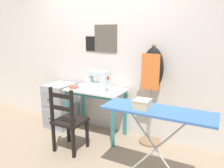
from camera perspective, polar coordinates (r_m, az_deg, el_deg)
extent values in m
plane|color=gray|center=(3.49, -6.32, -14.61)|extent=(14.00, 14.00, 0.00)
cube|color=silver|center=(3.59, -1.64, 7.65)|extent=(10.00, 0.05, 2.55)
cube|color=brown|center=(3.54, -1.69, 11.81)|extent=(0.40, 0.02, 0.43)
cube|color=black|center=(3.69, -5.59, 10.43)|extent=(0.19, 0.01, 0.24)
cube|color=silver|center=(3.41, -4.24, -1.54)|extent=(0.90, 0.51, 0.02)
cube|color=teal|center=(3.25, -6.25, -2.95)|extent=(0.82, 0.03, 0.04)
cube|color=teal|center=(3.59, -11.61, -7.44)|extent=(0.04, 0.04, 0.74)
cube|color=teal|center=(3.17, 0.21, -10.09)|extent=(0.04, 0.04, 0.74)
cube|color=teal|center=(3.91, -7.60, -5.53)|extent=(0.04, 0.04, 0.74)
cube|color=teal|center=(3.53, 3.50, -7.60)|extent=(0.04, 0.04, 0.74)
cube|color=silver|center=(3.47, -3.49, -0.38)|extent=(0.32, 0.18, 0.08)
cube|color=silver|center=(3.38, -1.84, 1.65)|extent=(0.09, 0.16, 0.19)
cube|color=silver|center=(3.44, -3.86, 2.86)|extent=(0.28, 0.14, 0.07)
cube|color=silver|center=(3.52, -5.51, 1.48)|extent=(0.04, 0.10, 0.12)
cylinder|color=#B22D2D|center=(3.36, -1.05, 1.56)|extent=(0.02, 0.06, 0.06)
cylinder|color=#99999E|center=(3.36, -1.85, 3.45)|extent=(0.01, 0.01, 0.02)
cylinder|color=#B25647|center=(3.50, -9.97, -0.73)|extent=(0.15, 0.15, 0.05)
cylinder|color=brown|center=(3.49, -9.98, -0.40)|extent=(0.12, 0.12, 0.01)
cube|color=silver|center=(3.11, -0.32, -2.69)|extent=(0.09, 0.02, 0.00)
cube|color=silver|center=(3.10, -0.45, -2.75)|extent=(0.09, 0.03, 0.00)
torus|color=#2870B7|center=(3.14, -1.35, -2.56)|extent=(0.03, 0.03, 0.01)
torus|color=#2870B7|center=(3.14, -1.31, -2.54)|extent=(0.03, 0.03, 0.01)
cylinder|color=red|center=(3.29, -1.33, -1.51)|extent=(0.03, 0.03, 0.04)
cylinder|color=beige|center=(3.29, -1.33, -1.24)|extent=(0.03, 0.03, 0.00)
cylinder|color=beige|center=(3.30, -1.33, -1.78)|extent=(0.03, 0.03, 0.00)
cube|color=black|center=(3.13, -10.90, -9.44)|extent=(0.40, 0.38, 0.04)
cube|color=black|center=(3.44, -11.31, -11.45)|extent=(0.04, 0.04, 0.41)
cube|color=black|center=(3.25, -6.52, -12.79)|extent=(0.04, 0.04, 0.41)
cube|color=black|center=(3.22, -14.98, -13.42)|extent=(0.04, 0.04, 0.41)
cube|color=black|center=(3.02, -10.05, -15.05)|extent=(0.04, 0.04, 0.41)
cube|color=black|center=(3.04, -15.53, -5.20)|extent=(0.04, 0.04, 0.48)
cube|color=black|center=(2.82, -10.45, -6.34)|extent=(0.04, 0.04, 0.48)
cube|color=black|center=(2.88, -13.23, -3.05)|extent=(0.34, 0.02, 0.06)
cube|color=black|center=(2.93, -13.06, -6.20)|extent=(0.34, 0.02, 0.06)
cube|color=#93999E|center=(3.98, -13.24, -5.36)|extent=(0.43, 0.49, 0.76)
cube|color=gray|center=(3.75, -15.87, -3.98)|extent=(0.39, 0.01, 0.27)
cube|color=#333338|center=(3.74, -15.97, -4.02)|extent=(0.10, 0.01, 0.02)
cube|color=gray|center=(3.86, -15.55, -8.72)|extent=(0.39, 0.01, 0.27)
cube|color=#333338|center=(3.86, -15.66, -8.76)|extent=(0.10, 0.01, 0.02)
cylinder|color=#846647|center=(3.48, 9.83, -14.53)|extent=(0.32, 0.32, 0.03)
cylinder|color=#ADA89E|center=(3.29, 10.15, -7.40)|extent=(0.03, 0.03, 0.89)
ellipsoid|color=black|center=(3.12, 10.64, 3.93)|extent=(0.30, 0.22, 0.60)
sphere|color=brown|center=(3.09, 10.90, 9.69)|extent=(0.06, 0.06, 0.06)
cube|color=orange|center=(3.02, 9.97, 3.07)|extent=(0.26, 0.01, 0.50)
cube|color=#3D6BAD|center=(2.29, 11.82, -6.84)|extent=(1.15, 0.38, 0.02)
cylinder|color=#B7B7BC|center=(2.47, 11.33, -16.26)|extent=(0.70, 0.02, 0.85)
cylinder|color=#B7B7BC|center=(2.47, 11.33, -16.26)|extent=(0.70, 0.02, 0.85)
cube|color=beige|center=(2.28, 7.87, -5.31)|extent=(0.15, 0.17, 0.09)
cube|color=beige|center=(2.26, 7.91, -4.14)|extent=(0.16, 0.18, 0.01)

